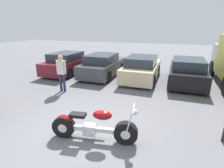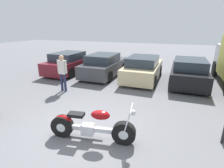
% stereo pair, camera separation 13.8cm
% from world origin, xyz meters
% --- Properties ---
extents(ground_plane, '(60.00, 60.00, 0.00)m').
position_xyz_m(ground_plane, '(0.00, 0.00, 0.00)').
color(ground_plane, slate).
extents(motorcycle, '(2.40, 0.78, 1.08)m').
position_xyz_m(motorcycle, '(0.46, -0.36, 0.41)').
color(motorcycle, black).
rests_on(motorcycle, ground_plane).
extents(parked_car_maroon, '(1.87, 4.10, 1.40)m').
position_xyz_m(parked_car_maroon, '(-4.38, 5.86, 0.66)').
color(parked_car_maroon, maroon).
rests_on(parked_car_maroon, ground_plane).
extents(parked_car_dark_grey, '(1.87, 4.10, 1.40)m').
position_xyz_m(parked_car_dark_grey, '(-1.88, 5.98, 0.66)').
color(parked_car_dark_grey, '#3D3D42').
rests_on(parked_car_dark_grey, ground_plane).
extents(parked_car_champagne, '(1.87, 4.10, 1.40)m').
position_xyz_m(parked_car_champagne, '(0.61, 5.97, 0.66)').
color(parked_car_champagne, '#C6B284').
rests_on(parked_car_champagne, ground_plane).
extents(parked_car_black, '(1.87, 4.10, 1.40)m').
position_xyz_m(parked_car_black, '(3.10, 6.04, 0.66)').
color(parked_car_black, black).
rests_on(parked_car_black, ground_plane).
extents(person_standing, '(0.52, 0.24, 1.76)m').
position_xyz_m(person_standing, '(-2.58, 2.61, 1.05)').
color(person_standing, '#232847').
rests_on(person_standing, ground_plane).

